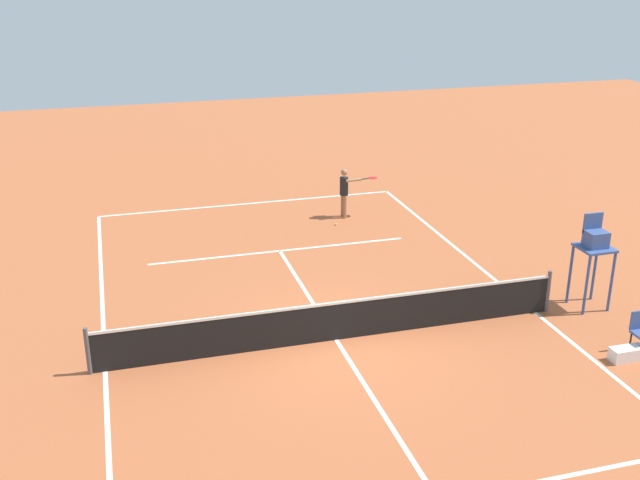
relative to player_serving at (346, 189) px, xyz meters
The scene contains 7 objects.
ground_plane 8.62m from the player_serving, 70.94° to the left, with size 60.00×60.00×0.00m, color #AD5933.
court_lines 8.62m from the player_serving, 70.94° to the left, with size 10.36×20.82×0.01m.
tennis_net 8.58m from the player_serving, 70.94° to the left, with size 10.96×0.10×1.07m.
player_serving is the anchor object (origin of this frame).
tennis_ball 1.30m from the player_serving, 51.95° to the left, with size 0.07×0.07×0.07m, color #CCE033.
umpire_chair 8.98m from the player_serving, 114.79° to the left, with size 0.80×0.80×2.41m.
equipment_bag 11.15m from the player_serving, 105.77° to the left, with size 0.76×0.32×0.30m, color white.
Camera 1 is at (4.60, 14.81, 8.40)m, focal length 42.85 mm.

